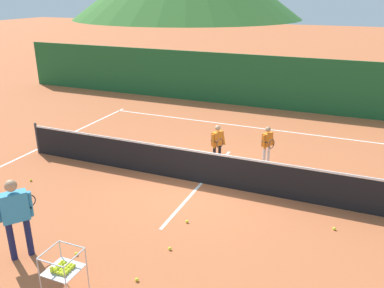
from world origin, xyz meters
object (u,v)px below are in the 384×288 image
at_px(student_0, 217,141).
at_px(tennis_ball_3, 170,248).
at_px(student_1, 267,142).
at_px(tennis_ball_0, 76,254).
at_px(instructor, 16,212).
at_px(tennis_ball_2, 137,280).
at_px(tennis_ball_5, 334,229).
at_px(tennis_ball_6, 187,221).
at_px(tennis_net, 202,167).
at_px(tennis_ball_8, 31,180).
at_px(ball_cart, 63,268).

height_order(student_0, tennis_ball_3, student_0).
relative_size(student_1, tennis_ball_0, 18.02).
height_order(instructor, tennis_ball_3, instructor).
bearing_deg(student_1, instructor, -118.22).
bearing_deg(tennis_ball_2, student_0, 94.31).
xyz_separation_m(instructor, student_1, (3.51, 6.55, -0.30)).
distance_m(tennis_ball_5, tennis_ball_6, 3.36).
distance_m(tennis_net, tennis_ball_5, 3.83).
height_order(tennis_ball_5, tennis_ball_8, same).
height_order(student_1, tennis_ball_8, student_1).
height_order(tennis_net, tennis_ball_8, tennis_net).
bearing_deg(tennis_ball_0, tennis_ball_8, 145.74).
bearing_deg(tennis_ball_5, tennis_net, 163.96).
height_order(tennis_ball_0, tennis_ball_6, same).
distance_m(tennis_net, tennis_ball_6, 2.16).
bearing_deg(tennis_ball_0, tennis_ball_6, 51.60).
bearing_deg(ball_cart, student_0, 85.28).
distance_m(tennis_ball_0, tennis_ball_5, 5.68).
bearing_deg(student_0, tennis_net, -88.26).
bearing_deg(instructor, tennis_ball_8, 131.14).
relative_size(tennis_ball_0, tennis_ball_5, 1.00).
relative_size(student_1, tennis_ball_3, 18.02).
xyz_separation_m(student_0, tennis_ball_8, (-4.50, -3.20, -0.73)).
relative_size(instructor, tennis_ball_3, 25.39).
bearing_deg(tennis_net, tennis_ball_5, -16.04).
xyz_separation_m(instructor, tennis_ball_0, (0.99, 0.44, -1.00)).
height_order(ball_cart, tennis_ball_5, ball_cart).
height_order(tennis_net, instructor, instructor).
xyz_separation_m(tennis_ball_2, tennis_ball_5, (3.26, 3.24, 0.00)).
xyz_separation_m(student_0, tennis_ball_5, (3.69, -2.47, -0.73)).
height_order(tennis_ball_0, tennis_ball_2, same).
distance_m(tennis_net, ball_cart, 5.13).
bearing_deg(student_0, tennis_ball_3, -82.83).
xyz_separation_m(student_1, tennis_ball_5, (2.28, -3.07, -0.70)).
xyz_separation_m(tennis_ball_2, tennis_ball_3, (0.15, 1.11, 0.00)).
distance_m(tennis_net, tennis_ball_8, 4.90).
distance_m(instructor, tennis_ball_5, 6.83).
bearing_deg(tennis_ball_2, ball_cart, -140.08).
bearing_deg(student_0, tennis_ball_0, -101.40).
xyz_separation_m(student_1, tennis_ball_2, (-0.98, -6.31, -0.70)).
bearing_deg(tennis_ball_0, ball_cart, -60.52).
relative_size(student_0, ball_cart, 1.42).
relative_size(student_1, tennis_ball_2, 18.02).
bearing_deg(tennis_ball_0, tennis_ball_2, -7.50).
bearing_deg(tennis_ball_2, student_1, 81.15).
height_order(student_1, tennis_ball_3, student_1).
xyz_separation_m(ball_cart, tennis_ball_5, (4.23, 4.05, -0.55)).
bearing_deg(tennis_ball_3, instructor, -153.28).
xyz_separation_m(student_0, tennis_ball_6, (0.49, -3.49, -0.73)).
xyz_separation_m(student_1, ball_cart, (-1.95, -7.12, -0.16)).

